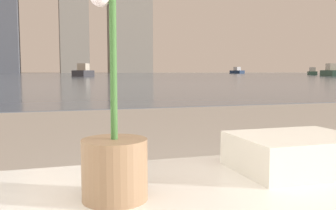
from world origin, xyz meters
TOP-DOWN VIEW (x-y plane):
  - potted_orchid at (-0.51, 0.83)m, footprint 0.12×0.12m
  - towel_stack at (-0.08, 0.90)m, footprint 0.28×0.22m
  - harbor_water at (0.00, 62.00)m, footprint 180.00×110.00m
  - harbor_boat_1 at (33.79, 39.80)m, footprint 2.91×4.61m
  - harbor_boat_3 at (3.23, 47.40)m, footprint 3.04×4.49m
  - harbor_boat_4 at (43.58, 84.05)m, footprint 2.02×4.51m
  - harbor_boat_5 at (40.64, 52.22)m, footprint 2.77×3.52m

SIDE VIEW (x-z plane):
  - harbor_water at x=0.00m, z-range 0.00..0.01m
  - harbor_boat_5 at x=40.64m, z-range -0.18..1.10m
  - towel_stack at x=-0.08m, z-range 0.48..0.56m
  - harbor_boat_3 at x=3.23m, z-range -0.23..1.37m
  - potted_orchid at x=-0.51m, z-range 0.36..0.79m
  - harbor_boat_1 at x=33.79m, z-range -0.23..1.40m
  - harbor_boat_4 at x=43.58m, z-range -0.23..1.40m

